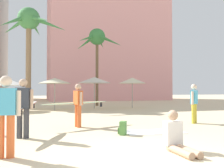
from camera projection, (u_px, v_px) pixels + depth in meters
ground at (143, 160)px, 5.01m from camera, size 120.00×120.00×0.00m
hotel_pink at (106, 45)px, 37.13m from camera, size 16.59×9.47×16.19m
palm_tree_far_left at (97, 41)px, 22.56m from camera, size 4.27×4.33×6.96m
palm_tree_left at (29, 26)px, 19.64m from camera, size 5.14×5.60×7.89m
cafe_umbrella_1 at (4, 81)px, 16.84m from camera, size 2.73×2.73×2.26m
cafe_umbrella_3 at (55, 81)px, 17.41m from camera, size 2.26×2.26×2.25m
cafe_umbrella_4 at (132, 81)px, 19.61m from camera, size 2.16×2.16×2.38m
cafe_umbrella_5 at (94, 80)px, 18.87m from camera, size 2.53×2.53×2.39m
beach_towel at (154, 132)px, 8.37m from camera, size 2.05×1.19×0.01m
backpack at (123, 128)px, 7.85m from camera, size 0.34×0.35×0.42m
person_mid_center at (23, 106)px, 7.40m from camera, size 1.06×2.68×1.73m
person_far_right at (78, 103)px, 9.60m from camera, size 2.89×1.49×1.64m
person_far_left at (177, 138)px, 5.66m from camera, size 0.40×1.00×0.93m
person_mid_right at (6, 113)px, 5.17m from camera, size 0.61×0.27×1.70m
person_near_right at (194, 102)px, 10.58m from camera, size 0.52×0.46×1.66m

